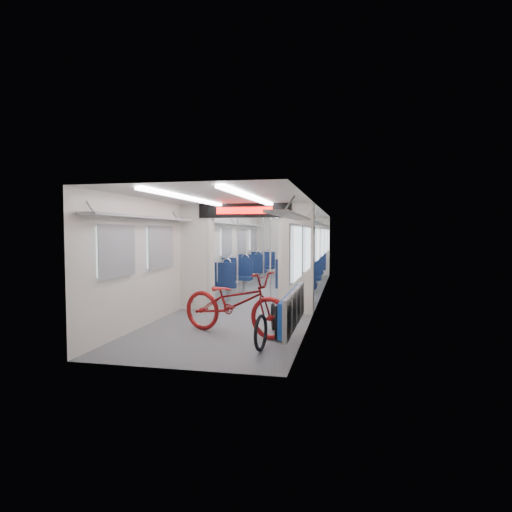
# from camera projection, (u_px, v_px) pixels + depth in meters

# --- Properties ---
(carriage) EXTENTS (12.00, 12.02, 2.31)m
(carriage) POSITION_uv_depth(u_px,v_px,m) (262.00, 240.00, 10.81)
(carriage) COLOR #515456
(carriage) RESTS_ON ground
(bicycle) EXTENTS (2.13, 1.29, 1.06)m
(bicycle) POSITION_uv_depth(u_px,v_px,m) (235.00, 303.00, 7.06)
(bicycle) COLOR maroon
(bicycle) RESTS_ON ground
(flip_bench) EXTENTS (0.12, 2.13, 0.54)m
(flip_bench) POSITION_uv_depth(u_px,v_px,m) (293.00, 308.00, 6.29)
(flip_bench) COLOR gray
(flip_bench) RESTS_ON carriage
(bike_hoop_a) EXTENTS (0.11, 0.53, 0.53)m
(bike_hoop_a) POSITION_uv_depth(u_px,v_px,m) (261.00, 334.00, 6.08)
(bike_hoop_a) COLOR black
(bike_hoop_a) RESTS_ON ground
(bike_hoop_b) EXTENTS (0.13, 0.54, 0.54)m
(bike_hoop_b) POSITION_uv_depth(u_px,v_px,m) (276.00, 324.00, 6.73)
(bike_hoop_b) COLOR black
(bike_hoop_b) RESTS_ON ground
(bike_hoop_c) EXTENTS (0.17, 0.47, 0.47)m
(bike_hoop_c) POSITION_uv_depth(u_px,v_px,m) (273.00, 318.00, 7.40)
(bike_hoop_c) COLOR black
(bike_hoop_c) RESTS_ON ground
(seat_bay_near_left) EXTENTS (0.89, 1.99, 1.07)m
(seat_bay_near_left) POSITION_uv_depth(u_px,v_px,m) (228.00, 276.00, 11.24)
(seat_bay_near_left) COLOR #0E1B3F
(seat_bay_near_left) RESTS_ON ground
(seat_bay_near_right) EXTENTS (0.96, 2.30, 1.17)m
(seat_bay_near_right) POSITION_uv_depth(u_px,v_px,m) (301.00, 275.00, 11.19)
(seat_bay_near_right) COLOR #0E1B3F
(seat_bay_near_right) RESTS_ON ground
(seat_bay_far_left) EXTENTS (0.89, 1.99, 1.07)m
(seat_bay_far_left) POSITION_uv_depth(u_px,v_px,m) (258.00, 265.00, 14.95)
(seat_bay_far_left) COLOR #0E1B3F
(seat_bay_far_left) RESTS_ON ground
(seat_bay_far_right) EXTENTS (0.89, 1.98, 1.07)m
(seat_bay_far_right) POSITION_uv_depth(u_px,v_px,m) (311.00, 266.00, 14.49)
(seat_bay_far_right) COLOR #0E1B3F
(seat_bay_far_right) RESTS_ON ground
(stanchion_near_left) EXTENTS (0.04, 0.04, 2.30)m
(stanchion_near_left) POSITION_uv_depth(u_px,v_px,m) (237.00, 256.00, 9.76)
(stanchion_near_left) COLOR silver
(stanchion_near_left) RESTS_ON ground
(stanchion_near_right) EXTENTS (0.04, 0.04, 2.30)m
(stanchion_near_right) POSITION_uv_depth(u_px,v_px,m) (270.00, 256.00, 9.82)
(stanchion_near_right) COLOR silver
(stanchion_near_right) RESTS_ON ground
(stanchion_far_left) EXTENTS (0.04, 0.04, 2.30)m
(stanchion_far_left) POSITION_uv_depth(u_px,v_px,m) (264.00, 250.00, 12.75)
(stanchion_far_left) COLOR silver
(stanchion_far_left) RESTS_ON ground
(stanchion_far_right) EXTENTS (0.05, 0.05, 2.30)m
(stanchion_far_right) POSITION_uv_depth(u_px,v_px,m) (283.00, 250.00, 12.77)
(stanchion_far_right) COLOR silver
(stanchion_far_right) RESTS_ON ground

